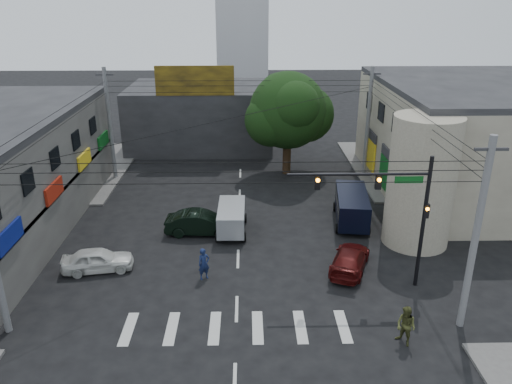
{
  "coord_description": "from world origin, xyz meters",
  "views": [
    {
      "loc": [
        0.53,
        -23.75,
        14.47
      ],
      "look_at": [
        1.1,
        4.0,
        3.42
      ],
      "focal_mm": 35.0,
      "sensor_mm": 36.0,
      "label": 1
    }
  ],
  "objects_px": {
    "street_tree": "(288,111)",
    "maroon_sedan": "(350,259)",
    "dark_sedan": "(201,223)",
    "silver_minivan": "(232,219)",
    "pedestrian_olive": "(406,326)",
    "traffic_gantry": "(393,202)",
    "utility_pole_near_right": "(475,237)",
    "utility_pole_far_right": "(368,124)",
    "navy_van": "(352,208)",
    "white_compact": "(98,260)",
    "traffic_officer": "(204,264)",
    "utility_pole_far_left": "(110,125)"
  },
  "relations": [
    {
      "from": "navy_van",
      "to": "pedestrian_olive",
      "type": "relative_size",
      "value": 2.89
    },
    {
      "from": "dark_sedan",
      "to": "silver_minivan",
      "type": "bearing_deg",
      "value": -81.26
    },
    {
      "from": "maroon_sedan",
      "to": "street_tree",
      "type": "bearing_deg",
      "value": -60.9
    },
    {
      "from": "utility_pole_near_right",
      "to": "dark_sedan",
      "type": "distance_m",
      "value": 16.72
    },
    {
      "from": "dark_sedan",
      "to": "white_compact",
      "type": "distance_m",
      "value": 7.05
    },
    {
      "from": "street_tree",
      "to": "maroon_sedan",
      "type": "height_order",
      "value": "street_tree"
    },
    {
      "from": "dark_sedan",
      "to": "maroon_sedan",
      "type": "height_order",
      "value": "dark_sedan"
    },
    {
      "from": "traffic_gantry",
      "to": "traffic_officer",
      "type": "relative_size",
      "value": 4.01
    },
    {
      "from": "navy_van",
      "to": "traffic_officer",
      "type": "relative_size",
      "value": 3.02
    },
    {
      "from": "dark_sedan",
      "to": "maroon_sedan",
      "type": "relative_size",
      "value": 0.98
    },
    {
      "from": "utility_pole_near_right",
      "to": "silver_minivan",
      "type": "relative_size",
      "value": 2.26
    },
    {
      "from": "silver_minivan",
      "to": "traffic_gantry",
      "type": "bearing_deg",
      "value": -127.96
    },
    {
      "from": "silver_minivan",
      "to": "utility_pole_far_left",
      "type": "bearing_deg",
      "value": 44.86
    },
    {
      "from": "dark_sedan",
      "to": "silver_minivan",
      "type": "xyz_separation_m",
      "value": [
        1.95,
        0.24,
        0.12
      ]
    },
    {
      "from": "utility_pole_far_left",
      "to": "pedestrian_olive",
      "type": "bearing_deg",
      "value": -50.48
    },
    {
      "from": "traffic_gantry",
      "to": "navy_van",
      "type": "distance_m",
      "value": 8.79
    },
    {
      "from": "street_tree",
      "to": "traffic_officer",
      "type": "relative_size",
      "value": 4.84
    },
    {
      "from": "traffic_gantry",
      "to": "silver_minivan",
      "type": "xyz_separation_m",
      "value": [
        -8.28,
        6.64,
        -3.96
      ]
    },
    {
      "from": "navy_van",
      "to": "traffic_officer",
      "type": "distance_m",
      "value": 11.76
    },
    {
      "from": "utility_pole_far_right",
      "to": "white_compact",
      "type": "xyz_separation_m",
      "value": [
        -18.31,
        -15.13,
        -3.94
      ]
    },
    {
      "from": "navy_van",
      "to": "pedestrian_olive",
      "type": "bearing_deg",
      "value": -173.4
    },
    {
      "from": "white_compact",
      "to": "traffic_officer",
      "type": "height_order",
      "value": "traffic_officer"
    },
    {
      "from": "street_tree",
      "to": "white_compact",
      "type": "xyz_separation_m",
      "value": [
        -11.81,
        -16.13,
        -4.81
      ]
    },
    {
      "from": "silver_minivan",
      "to": "navy_van",
      "type": "relative_size",
      "value": 0.75
    },
    {
      "from": "utility_pole_far_left",
      "to": "pedestrian_olive",
      "type": "relative_size",
      "value": 4.9
    },
    {
      "from": "maroon_sedan",
      "to": "traffic_officer",
      "type": "relative_size",
      "value": 2.62
    },
    {
      "from": "utility_pole_far_left",
      "to": "pedestrian_olive",
      "type": "xyz_separation_m",
      "value": [
        17.97,
        -21.78,
        -3.66
      ]
    },
    {
      "from": "utility_pole_far_right",
      "to": "navy_van",
      "type": "distance_m",
      "value": 10.16
    },
    {
      "from": "silver_minivan",
      "to": "pedestrian_olive",
      "type": "bearing_deg",
      "value": -144.47
    },
    {
      "from": "utility_pole_near_right",
      "to": "maroon_sedan",
      "type": "xyz_separation_m",
      "value": [
        -4.2,
        5.19,
        -3.97
      ]
    },
    {
      "from": "white_compact",
      "to": "pedestrian_olive",
      "type": "bearing_deg",
      "value": -123.25
    },
    {
      "from": "traffic_officer",
      "to": "silver_minivan",
      "type": "bearing_deg",
      "value": 47.89
    },
    {
      "from": "utility_pole_near_right",
      "to": "utility_pole_far_left",
      "type": "distance_m",
      "value": 29.35
    },
    {
      "from": "utility_pole_far_right",
      "to": "pedestrian_olive",
      "type": "distance_m",
      "value": 22.3
    },
    {
      "from": "utility_pole_far_right",
      "to": "navy_van",
      "type": "bearing_deg",
      "value": -107.68
    },
    {
      "from": "dark_sedan",
      "to": "street_tree",
      "type": "bearing_deg",
      "value": -27.14
    },
    {
      "from": "navy_van",
      "to": "traffic_officer",
      "type": "height_order",
      "value": "navy_van"
    },
    {
      "from": "silver_minivan",
      "to": "maroon_sedan",
      "type": "bearing_deg",
      "value": -125.46
    },
    {
      "from": "white_compact",
      "to": "silver_minivan",
      "type": "bearing_deg",
      "value": -66.75
    },
    {
      "from": "white_compact",
      "to": "maroon_sedan",
      "type": "bearing_deg",
      "value": -100.45
    },
    {
      "from": "utility_pole_far_left",
      "to": "navy_van",
      "type": "distance_m",
      "value": 20.56
    },
    {
      "from": "traffic_officer",
      "to": "pedestrian_olive",
      "type": "height_order",
      "value": "pedestrian_olive"
    },
    {
      "from": "white_compact",
      "to": "maroon_sedan",
      "type": "distance_m",
      "value": 14.11
    },
    {
      "from": "dark_sedan",
      "to": "white_compact",
      "type": "height_order",
      "value": "dark_sedan"
    },
    {
      "from": "street_tree",
      "to": "navy_van",
      "type": "bearing_deg",
      "value": -70.28
    },
    {
      "from": "dark_sedan",
      "to": "traffic_officer",
      "type": "height_order",
      "value": "traffic_officer"
    },
    {
      "from": "utility_pole_far_left",
      "to": "navy_van",
      "type": "bearing_deg",
      "value": -26.6
    },
    {
      "from": "utility_pole_near_right",
      "to": "utility_pole_far_left",
      "type": "relative_size",
      "value": 1.0
    },
    {
      "from": "utility_pole_far_right",
      "to": "pedestrian_olive",
      "type": "xyz_separation_m",
      "value": [
        -3.03,
        -21.78,
        -3.66
      ]
    },
    {
      "from": "traffic_gantry",
      "to": "white_compact",
      "type": "distance_m",
      "value": 16.29
    }
  ]
}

